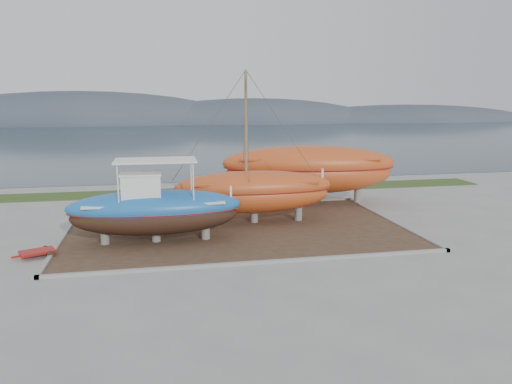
{
  "coord_description": "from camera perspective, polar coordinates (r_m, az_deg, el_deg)",
  "views": [
    {
      "loc": [
        -4.26,
        -22.46,
        7.16
      ],
      "look_at": [
        1.11,
        4.0,
        2.04
      ],
      "focal_mm": 35.0,
      "sensor_mm": 36.0,
      "label": 1
    }
  ],
  "objects": [
    {
      "name": "blue_caique",
      "position": [
        25.17,
        -11.48,
        -1.02
      ],
      "size": [
        8.62,
        2.79,
        4.13
      ],
      "primitive_type": null,
      "rotation": [
        0.0,
        0.0,
        -0.01
      ],
      "color": "#1C65B2",
      "rests_on": "dirt_patch"
    },
    {
      "name": "orange_bare_hull",
      "position": [
        34.0,
        6.04,
        1.92
      ],
      "size": [
        12.13,
        5.39,
        3.84
      ],
      "primitive_type": null,
      "rotation": [
        0.0,
        0.0,
        -0.16
      ],
      "color": "#B3461B",
      "rests_on": "dirt_patch"
    },
    {
      "name": "orange_sailboat",
      "position": [
        28.24,
        -0.22,
        5.04
      ],
      "size": [
        9.22,
        2.98,
        8.59
      ],
      "primitive_type": null,
      "rotation": [
        0.0,
        0.0,
        -0.03
      ],
      "color": "#B3461B",
      "rests_on": "dirt_patch"
    },
    {
      "name": "mountain_ridge",
      "position": [
        147.69,
        -9.89,
        7.81
      ],
      "size": [
        200.0,
        36.0,
        20.0
      ],
      "primitive_type": null,
      "color": "#333D49",
      "rests_on": "ground"
    },
    {
      "name": "white_dinghy",
      "position": [
        28.28,
        -14.94,
        -3.0
      ],
      "size": [
        3.8,
        1.61,
        1.12
      ],
      "primitive_type": null,
      "rotation": [
        0.0,
        0.0,
        0.06
      ],
      "color": "white",
      "rests_on": "dirt_patch"
    },
    {
      "name": "curb_frame",
      "position": [
        27.72,
        -2.25,
        -4.08
      ],
      "size": [
        18.6,
        12.6,
        0.15
      ],
      "primitive_type": null,
      "color": "gray",
      "rests_on": "ground"
    },
    {
      "name": "grass_strip",
      "position": [
        38.86,
        -4.98,
        0.14
      ],
      "size": [
        44.0,
        3.0,
        0.08
      ],
      "primitive_type": "cube",
      "color": "#284219",
      "rests_on": "ground"
    },
    {
      "name": "sea",
      "position": [
        92.83,
        -8.85,
        6.19
      ],
      "size": [
        260.0,
        100.0,
        0.04
      ],
      "primitive_type": null,
      "color": "#1C3038",
      "rests_on": "ground"
    },
    {
      "name": "red_trailer",
      "position": [
        24.97,
        -23.7,
        -6.48
      ],
      "size": [
        2.46,
        1.89,
        0.31
      ],
      "primitive_type": null,
      "rotation": [
        0.0,
        0.0,
        0.41
      ],
      "color": "#A81912",
      "rests_on": "ground"
    },
    {
      "name": "dirt_patch",
      "position": [
        27.73,
        -2.25,
        -4.17
      ],
      "size": [
        18.0,
        12.0,
        0.06
      ],
      "primitive_type": "cube",
      "color": "#422D1E",
      "rests_on": "ground"
    },
    {
      "name": "ground",
      "position": [
        23.95,
        -0.7,
        -6.65
      ],
      "size": [
        140.0,
        140.0,
        0.0
      ],
      "primitive_type": "plane",
      "color": "gray",
      "rests_on": "ground"
    }
  ]
}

